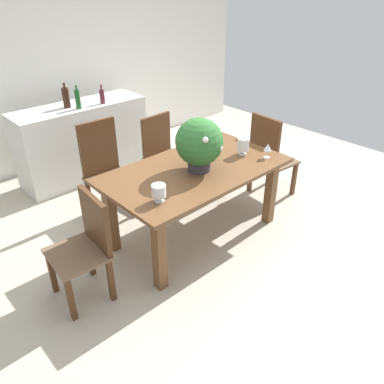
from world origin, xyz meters
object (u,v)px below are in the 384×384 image
wine_glass (268,148)px  wine_bottle_green (102,96)px  chair_far_left (105,165)px  wine_bottle_clear (78,99)px  flower_centerpiece (199,143)px  dining_table (195,180)px  wine_bottle_amber (66,97)px  kitchen_counter (84,141)px  crystal_vase_right (214,135)px  chair_head_end (87,242)px  crystal_vase_left (243,145)px  chair_foot_end (269,154)px  crystal_vase_center_near (159,191)px  chair_far_right (162,150)px

wine_glass → wine_bottle_green: bearing=104.9°
chair_far_left → wine_glass: (1.09, -1.32, 0.30)m
wine_glass → wine_bottle_clear: size_ratio=0.53×
chair_far_left → flower_centerpiece: size_ratio=2.06×
dining_table → wine_glass: wine_glass is taller
dining_table → wine_bottle_amber: size_ratio=6.07×
wine_glass → kitchen_counter: bearing=109.8°
kitchen_counter → dining_table: bearing=-86.3°
kitchen_counter → wine_bottle_clear: bearing=-113.7°
crystal_vase_right → wine_bottle_clear: wine_bottle_clear is taller
wine_bottle_amber → chair_head_end: bearing=-115.1°
crystal_vase_right → wine_bottle_clear: 1.71m
chair_head_end → crystal_vase_right: size_ratio=5.32×
wine_bottle_clear → wine_bottle_green: size_ratio=1.19×
wine_bottle_clear → crystal_vase_left: bearing=-68.2°
kitchen_counter → chair_foot_end: bearing=-56.3°
crystal_vase_center_near → wine_glass: crystal_vase_center_near is taller
dining_table → wine_bottle_amber: bearing=97.9°
wine_bottle_clear → wine_bottle_amber: (-0.08, 0.14, 0.00)m
wine_bottle_amber → chair_far_right: bearing=-55.6°
wine_bottle_green → chair_head_end: bearing=-125.9°
wine_glass → dining_table: bearing=156.0°
crystal_vase_left → wine_bottle_amber: size_ratio=0.60×
crystal_vase_left → wine_bottle_amber: bearing=112.2°
kitchen_counter → wine_bottle_green: size_ratio=7.07×
crystal_vase_left → chair_far_right: bearing=99.3°
chair_far_left → crystal_vase_right: bearing=-34.6°
wine_bottle_clear → wine_bottle_amber: 0.16m
chair_far_left → wine_glass: 1.74m
chair_far_right → wine_bottle_clear: size_ratio=3.34×
chair_foot_end → flower_centerpiece: 1.28m
crystal_vase_center_near → crystal_vase_right: crystal_vase_right is taller
crystal_vase_left → wine_glass: size_ratio=1.19×
crystal_vase_right → kitchen_counter: size_ratio=0.10×
wine_bottle_clear → chair_head_end: bearing=-118.6°
chair_foot_end → crystal_vase_right: (-0.62, 0.29, 0.31)m
chair_far_right → crystal_vase_left: 1.16m
crystal_vase_center_near → wine_bottle_green: 2.20m
crystal_vase_left → crystal_vase_right: size_ratio=1.03×
dining_table → chair_foot_end: bearing=0.5°
chair_far_left → wine_bottle_green: 1.07m
dining_table → chair_far_left: (-0.39, 1.01, -0.07)m
flower_centerpiece → wine_bottle_amber: size_ratio=1.73×
wine_bottle_clear → dining_table: bearing=-83.9°
crystal_vase_left → kitchen_counter: bearing=108.7°
chair_far_right → crystal_vase_left: bearing=-84.9°
chair_far_right → wine_bottle_clear: 1.15m
flower_centerpiece → wine_glass: size_ratio=3.40×
chair_far_right → crystal_vase_center_near: (-1.02, -1.24, 0.34)m
chair_far_right → wine_bottle_green: 1.01m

